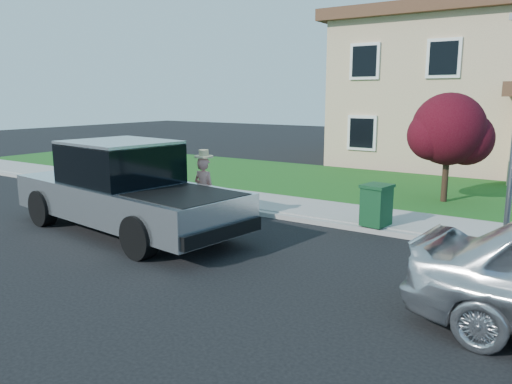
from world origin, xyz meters
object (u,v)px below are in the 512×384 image
(ornamental_tree, at_px, (450,133))
(trash_bin, at_px, (376,205))
(pickup_truck, at_px, (125,190))
(woman, at_px, (204,190))

(ornamental_tree, relative_size, trash_bin, 3.24)
(pickup_truck, height_order, woman, pickup_truck)
(pickup_truck, xyz_separation_m, ornamental_tree, (5.58, 7.27, 1.13))
(pickup_truck, distance_m, woman, 1.89)
(pickup_truck, bearing_deg, woman, 55.98)
(ornamental_tree, bearing_deg, woman, -126.56)
(woman, xyz_separation_m, ornamental_tree, (4.34, 5.86, 1.23))
(woman, bearing_deg, trash_bin, -149.52)
(pickup_truck, xyz_separation_m, trash_bin, (4.92, 3.31, -0.36))
(ornamental_tree, bearing_deg, trash_bin, -99.48)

